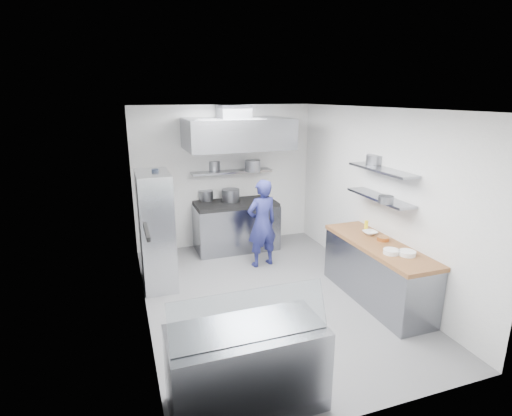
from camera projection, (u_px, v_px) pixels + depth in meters
name	position (u px, v px, depth m)	size (l,w,h in m)	color
floor	(269.00, 296.00, 6.11)	(5.00, 5.00, 0.00)	slate
ceiling	(271.00, 108.00, 5.35)	(5.00, 5.00, 0.00)	silver
wall_back	(225.00, 177.00, 8.00)	(3.60, 0.02, 2.80)	white
wall_front	(373.00, 283.00, 3.46)	(3.60, 0.02, 2.80)	white
wall_left	(140.00, 221.00, 5.16)	(5.00, 0.02, 2.80)	white
wall_right	(376.00, 198.00, 6.30)	(5.00, 0.02, 2.80)	white
gas_range	(236.00, 227.00, 7.93)	(1.60, 0.80, 0.90)	gray
cooktop	(236.00, 204.00, 7.80)	(1.57, 0.78, 0.06)	black
stock_pot_left	(206.00, 195.00, 7.90)	(0.28, 0.28, 0.20)	slate
stock_pot_mid	(231.00, 195.00, 7.83)	(0.35, 0.35, 0.24)	slate
over_range_shelf	(232.00, 172.00, 7.86)	(1.60, 0.30, 0.04)	gray
shelf_pot_a	(214.00, 165.00, 7.95)	(0.27, 0.27, 0.18)	slate
shelf_pot_b	(253.00, 166.00, 7.74)	(0.30, 0.30, 0.22)	slate
extractor_hood	(237.00, 133.00, 7.27)	(1.90, 1.15, 0.55)	gray
hood_duct	(234.00, 112.00, 7.37)	(0.55, 0.55, 0.24)	slate
red_firebox	(162.00, 180.00, 7.55)	(0.22, 0.10, 0.26)	#AB2D0D
chef	(262.00, 223.00, 7.04)	(0.58, 0.38, 1.58)	navy
wire_rack	(156.00, 230.00, 6.28)	(0.50, 0.90, 1.85)	silver
rack_bin_a	(157.00, 238.00, 6.29)	(0.18, 0.22, 0.20)	white
rack_bin_b	(152.00, 200.00, 6.60)	(0.14, 0.18, 0.16)	yellow
rack_jar	(155.00, 175.00, 6.09)	(0.11, 0.11, 0.18)	black
knife_strip	(147.00, 232.00, 4.31)	(0.04, 0.55, 0.05)	black
prep_counter_base	(377.00, 274.00, 5.92)	(0.62, 2.00, 0.84)	gray
prep_counter_top	(379.00, 245.00, 5.80)	(0.65, 2.04, 0.06)	brown
plate_stack_a	(407.00, 253.00, 5.35)	(0.23, 0.23, 0.06)	white
plate_stack_b	(391.00, 252.00, 5.40)	(0.21, 0.21, 0.06)	white
copper_pan	(383.00, 239.00, 5.89)	(0.18, 0.18, 0.06)	#BF7435
squeeze_bottle	(366.00, 226.00, 6.26)	(0.06, 0.06, 0.18)	yellow
mixing_bowl	(370.00, 233.00, 6.15)	(0.21, 0.21, 0.05)	white
wall_shelf_lower	(379.00, 198.00, 5.95)	(0.30, 1.30, 0.04)	gray
wall_shelf_upper	(382.00, 170.00, 5.84)	(0.30, 1.30, 0.04)	gray
shelf_pot_c	(386.00, 200.00, 5.56)	(0.21, 0.21, 0.10)	slate
shelf_pot_d	(376.00, 159.00, 6.20)	(0.29, 0.29, 0.14)	slate
display_case	(247.00, 368.00, 3.86)	(1.50, 0.70, 0.85)	gray
display_glass	(250.00, 315.00, 3.58)	(1.47, 0.02, 0.45)	silver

